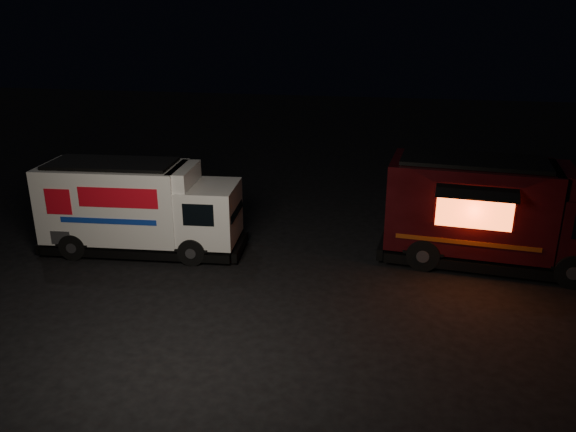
# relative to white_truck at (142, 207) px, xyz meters

# --- Properties ---
(ground) EXTENTS (80.00, 80.00, 0.00)m
(ground) POSITION_rel_white_truck_xyz_m (4.32, -2.56, -1.46)
(ground) COLOR black
(ground) RESTS_ON ground
(white_truck) EXTENTS (6.59, 2.70, 2.92)m
(white_truck) POSITION_rel_white_truck_xyz_m (0.00, 0.00, 0.00)
(white_truck) COLOR white
(white_truck) RESTS_ON ground
(red_truck) EXTENTS (7.18, 3.21, 3.24)m
(red_truck) POSITION_rel_white_truck_xyz_m (11.00, 1.07, 0.16)
(red_truck) COLOR #36090D
(red_truck) RESTS_ON ground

